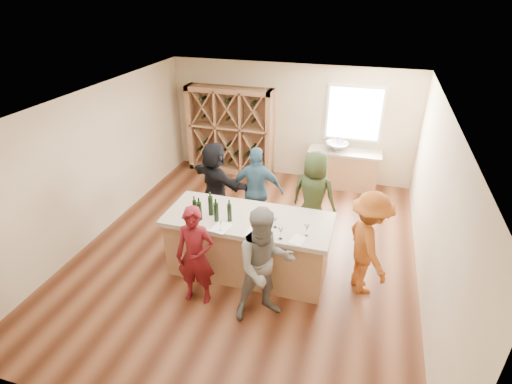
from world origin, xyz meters
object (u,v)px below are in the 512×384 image
(wine_bottle_c, at_px, (211,206))
(person_server, at_px, (368,244))
(person_near_right, at_px, (265,265))
(person_far_left, at_px, (215,183))
(person_far_right, at_px, (314,196))
(person_far_mid, at_px, (257,190))
(person_near_left, at_px, (196,256))
(wine_bottle_b, at_px, (199,211))
(wine_bottle_a, at_px, (195,208))
(sink, at_px, (337,146))
(tasting_counter_base, at_px, (248,247))
(wine_bottle_e, at_px, (229,213))
(wine_bottle_d, at_px, (216,212))
(wine_rack, at_px, (230,131))

(wine_bottle_c, distance_m, person_server, 2.55)
(person_near_right, xyz_separation_m, person_far_left, (-1.68, 2.32, -0.05))
(person_far_right, bearing_deg, person_far_mid, 17.00)
(wine_bottle_c, relative_size, person_far_mid, 0.19)
(person_near_left, bearing_deg, wine_bottle_b, 100.24)
(wine_bottle_a, height_order, person_near_left, person_near_left)
(person_near_left, height_order, person_near_right, person_near_right)
(person_server, bearing_deg, wine_bottle_a, 71.30)
(sink, distance_m, tasting_counter_base, 3.91)
(wine_bottle_a, relative_size, person_server, 0.16)
(person_near_right, bearing_deg, person_server, 4.88)
(wine_bottle_e, relative_size, person_near_left, 0.18)
(wine_bottle_c, height_order, person_near_left, person_near_left)
(tasting_counter_base, bearing_deg, wine_bottle_b, -158.92)
(person_server, distance_m, person_far_left, 3.33)
(wine_bottle_a, height_order, wine_bottle_b, wine_bottle_b)
(sink, xyz_separation_m, person_server, (0.90, -3.64, -0.14))
(person_far_left, bearing_deg, wine_bottle_c, 136.77)
(wine_bottle_d, relative_size, person_near_right, 0.17)
(wine_bottle_d, xyz_separation_m, person_server, (2.36, 0.35, -0.36))
(sink, bearing_deg, person_server, -76.08)
(wine_bottle_c, xyz_separation_m, person_near_right, (1.14, -0.81, -0.34))
(wine_rack, relative_size, person_near_left, 1.34)
(person_near_right, height_order, person_far_mid, person_near_right)
(wine_bottle_c, bearing_deg, person_far_mid, 75.08)
(person_far_right, bearing_deg, person_near_left, 71.81)
(person_server, bearing_deg, person_near_left, 87.16)
(person_near_right, xyz_separation_m, person_server, (1.38, 1.01, -0.03))
(wine_rack, bearing_deg, person_server, -45.84)
(sink, bearing_deg, person_far_mid, -117.05)
(tasting_counter_base, relative_size, person_far_mid, 1.48)
(tasting_counter_base, bearing_deg, wine_bottle_e, -144.62)
(person_near_left, height_order, person_far_right, person_far_right)
(person_far_right, bearing_deg, wine_bottle_e, 68.16)
(person_near_right, bearing_deg, wine_bottle_e, 106.04)
(wine_bottle_a, xyz_separation_m, person_near_left, (0.30, -0.70, -0.39))
(person_far_left, bearing_deg, person_far_mid, -160.02)
(person_server, distance_m, person_far_right, 1.65)
(person_near_left, bearing_deg, person_near_right, -6.56)
(wine_bottle_b, bearing_deg, tasting_counter_base, 21.08)
(wine_bottle_a, distance_m, person_near_right, 1.58)
(wine_bottle_a, distance_m, person_far_right, 2.33)
(wine_bottle_b, xyz_separation_m, person_far_mid, (0.49, 1.59, -0.36))
(wine_rack, bearing_deg, person_near_right, -64.80)
(wine_bottle_d, bearing_deg, tasting_counter_base, 28.44)
(tasting_counter_base, relative_size, wine_bottle_d, 8.19)
(wine_bottle_d, relative_size, person_far_right, 0.18)
(tasting_counter_base, height_order, person_server, person_server)
(tasting_counter_base, height_order, wine_bottle_b, wine_bottle_b)
(person_far_right, relative_size, person_far_left, 1.04)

